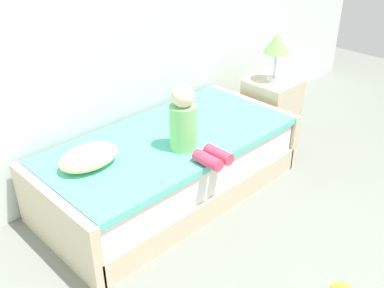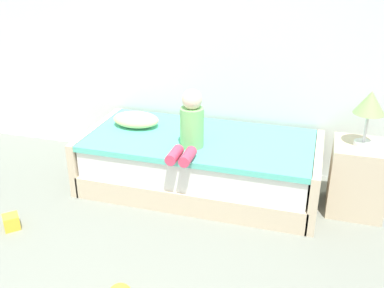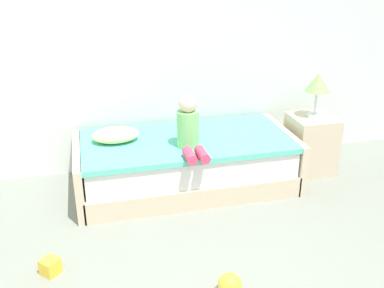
{
  "view_description": "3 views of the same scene",
  "coord_description": "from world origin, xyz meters",
  "px_view_note": "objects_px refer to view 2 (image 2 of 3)",
  "views": [
    {
      "loc": [
        -1.91,
        -0.28,
        2.17
      ],
      "look_at": [
        0.1,
        1.75,
        0.55
      ],
      "focal_mm": 41.92,
      "sensor_mm": 36.0,
      "label": 1
    },
    {
      "loc": [
        1.06,
        -1.48,
        2.08
      ],
      "look_at": [
        0.1,
        1.75,
        0.55
      ],
      "focal_mm": 41.65,
      "sensor_mm": 36.0,
      "label": 2
    },
    {
      "loc": [
        -0.78,
        -1.78,
        2.13
      ],
      "look_at": [
        0.1,
        1.75,
        0.55
      ],
      "focal_mm": 41.15,
      "sensor_mm": 36.0,
      "label": 3
    }
  ],
  "objects_px": {
    "pillow": "(136,120)",
    "toy_block": "(11,222)",
    "table_lamp": "(370,105)",
    "child_figure": "(190,126)",
    "bed": "(200,164)",
    "nightstand": "(357,178)"
  },
  "relations": [
    {
      "from": "pillow",
      "to": "table_lamp",
      "type": "bearing_deg",
      "value": -2.34
    },
    {
      "from": "pillow",
      "to": "toy_block",
      "type": "xyz_separation_m",
      "value": [
        -0.6,
        -1.16,
        -0.51
      ]
    },
    {
      "from": "child_figure",
      "to": "toy_block",
      "type": "bearing_deg",
      "value": -146.06
    },
    {
      "from": "table_lamp",
      "to": "pillow",
      "type": "relative_size",
      "value": 1.02
    },
    {
      "from": "nightstand",
      "to": "toy_block",
      "type": "xyz_separation_m",
      "value": [
        -2.6,
        -1.08,
        -0.24
      ]
    },
    {
      "from": "bed",
      "to": "pillow",
      "type": "relative_size",
      "value": 4.8
    },
    {
      "from": "pillow",
      "to": "child_figure",
      "type": "bearing_deg",
      "value": -27.44
    },
    {
      "from": "bed",
      "to": "child_figure",
      "type": "height_order",
      "value": "child_figure"
    },
    {
      "from": "table_lamp",
      "to": "toy_block",
      "type": "height_order",
      "value": "table_lamp"
    },
    {
      "from": "child_figure",
      "to": "table_lamp",
      "type": "bearing_deg",
      "value": 10.2
    },
    {
      "from": "nightstand",
      "to": "child_figure",
      "type": "height_order",
      "value": "child_figure"
    },
    {
      "from": "table_lamp",
      "to": "child_figure",
      "type": "relative_size",
      "value": 0.88
    },
    {
      "from": "bed",
      "to": "pillow",
      "type": "distance_m",
      "value": 0.73
    },
    {
      "from": "pillow",
      "to": "bed",
      "type": "bearing_deg",
      "value": -8.7
    },
    {
      "from": "table_lamp",
      "to": "pillow",
      "type": "xyz_separation_m",
      "value": [
        -2.0,
        0.08,
        -0.37
      ]
    },
    {
      "from": "bed",
      "to": "pillow",
      "type": "bearing_deg",
      "value": 171.3
    },
    {
      "from": "child_figure",
      "to": "pillow",
      "type": "xyz_separation_m",
      "value": [
        -0.63,
        0.33,
        -0.14
      ]
    },
    {
      "from": "nightstand",
      "to": "table_lamp",
      "type": "distance_m",
      "value": 0.64
    },
    {
      "from": "nightstand",
      "to": "table_lamp",
      "type": "height_order",
      "value": "table_lamp"
    },
    {
      "from": "pillow",
      "to": "toy_block",
      "type": "bearing_deg",
      "value": -117.41
    },
    {
      "from": "table_lamp",
      "to": "pillow",
      "type": "height_order",
      "value": "table_lamp"
    },
    {
      "from": "nightstand",
      "to": "toy_block",
      "type": "distance_m",
      "value": 2.83
    }
  ]
}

